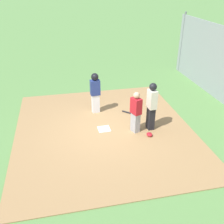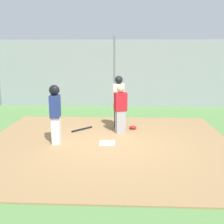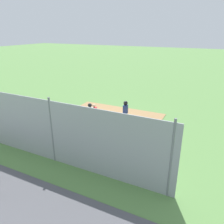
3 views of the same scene
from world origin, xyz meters
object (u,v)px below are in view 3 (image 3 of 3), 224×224
Objects in this scene: umpire at (90,116)px; runner at (125,111)px; home_plate at (106,121)px; catcher at (94,115)px; baseball_bat at (110,130)px; catcher_mask at (86,126)px.

umpire is 1.07× the size of runner.
catcher reaches higher than home_plate.
home_plate is 1.61m from baseball_bat.
umpire is at bearing 166.82° from catcher.
catcher is 6.44× the size of catcher_mask.
baseball_bat is at bearing -119.83° from catcher.
catcher is at bearing 28.90° from runner.
runner is at bearing 2.99° from home_plate.
catcher_mask is (-0.78, -1.50, 0.05)m from home_plate.
runner is at bearing 35.12° from catcher_mask.
catcher is 0.92× the size of runner.
umpire is at bearing 41.57° from runner.
umpire is (-0.29, -1.69, 0.94)m from home_plate.
catcher is at bearing 123.40° from baseball_bat.
catcher_mask reaches higher than baseball_bat.
catcher reaches higher than catcher_mask.
baseball_bat is (1.30, -0.23, -0.77)m from catcher.
home_plate is at bearing -14.12° from umpire.
umpire reaches higher than runner.
umpire is at bearing -21.05° from catcher_mask.
runner is at bearing -77.15° from catcher.
home_plate is 1.74m from runner.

